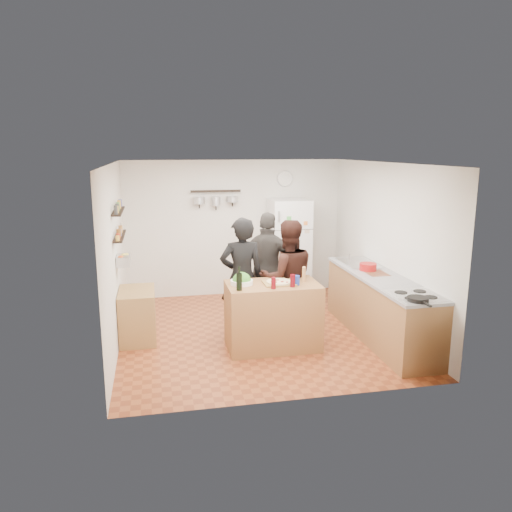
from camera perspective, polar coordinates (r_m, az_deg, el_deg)
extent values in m
plane|color=brown|center=(7.58, 0.15, -8.68)|extent=(4.20, 4.20, 0.00)
plane|color=white|center=(7.08, 0.16, 10.56)|extent=(4.20, 4.20, 0.00)
plane|color=silver|center=(9.26, -2.48, 3.19)|extent=(4.00, 0.00, 4.00)
plane|color=silver|center=(7.11, -15.84, -0.07)|extent=(0.00, 4.20, 4.20)
plane|color=silver|center=(7.87, 14.57, 1.18)|extent=(0.00, 4.20, 4.20)
cube|color=#945D36|center=(6.90, 1.92, -6.83)|extent=(1.25, 0.72, 0.91)
cube|color=olive|center=(6.76, 2.65, -3.11)|extent=(0.42, 0.34, 0.02)
cylinder|color=beige|center=(6.75, 2.65, -2.95)|extent=(0.34, 0.34, 0.02)
cylinder|color=white|center=(6.72, -1.64, -3.02)|extent=(0.30, 0.30, 0.06)
cylinder|color=black|center=(6.43, -1.94, -2.96)|extent=(0.08, 0.08, 0.23)
cylinder|color=#59070E|center=(6.50, 2.01, -3.11)|extent=(0.06, 0.06, 0.15)
cylinder|color=#53070F|center=(6.61, 4.21, -2.83)|extent=(0.07, 0.07, 0.17)
cylinder|color=#B07B49|center=(6.90, 5.49, -2.20)|extent=(0.05, 0.05, 0.17)
cylinder|color=navy|center=(6.71, 4.68, -2.78)|extent=(0.08, 0.08, 0.13)
imported|color=black|center=(7.23, -1.64, -2.43)|extent=(0.64, 0.43, 1.75)
imported|color=black|center=(7.26, 3.62, -2.56)|extent=(0.85, 0.67, 1.71)
imported|color=#2B2826|center=(7.80, 1.43, -1.37)|extent=(1.11, 0.81, 1.74)
cube|color=#9E7042|center=(7.46, 14.00, -5.75)|extent=(0.63, 2.63, 0.90)
cube|color=white|center=(6.52, 17.77, -4.36)|extent=(0.60, 0.62, 0.02)
cylinder|color=black|center=(6.27, 18.01, -4.71)|extent=(0.25, 0.25, 0.05)
cube|color=silver|center=(8.08, 11.60, -0.82)|extent=(0.50, 0.80, 0.03)
cube|color=#995537|center=(7.49, 13.58, -1.98)|extent=(0.30, 0.40, 0.02)
cylinder|color=#A71313|center=(7.62, 12.68, -1.21)|extent=(0.25, 0.25, 0.11)
cube|color=white|center=(9.18, 3.76, 0.88)|extent=(0.70, 0.68, 1.80)
cylinder|color=silver|center=(9.34, 3.33, 8.81)|extent=(0.30, 0.03, 0.30)
cube|color=black|center=(7.25, -15.29, 2.22)|extent=(0.12, 1.00, 0.02)
cube|color=black|center=(7.20, -15.45, 4.96)|extent=(0.12, 1.00, 0.02)
cube|color=silver|center=(7.32, -14.91, -0.47)|extent=(0.18, 0.35, 0.14)
cube|color=#AB7F48|center=(7.39, -13.38, -6.58)|extent=(0.50, 0.80, 0.73)
cube|color=black|center=(9.03, -4.63, 7.40)|extent=(0.90, 0.04, 0.04)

